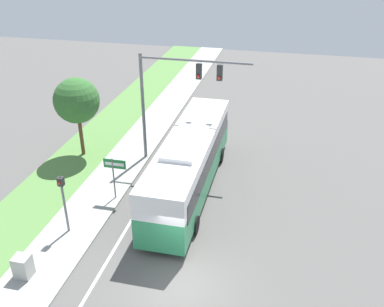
{
  "coord_description": "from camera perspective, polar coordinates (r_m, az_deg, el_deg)",
  "views": [
    {
      "loc": [
        3.58,
        -13.11,
        13.49
      ],
      "look_at": [
        -1.42,
        8.32,
        1.86
      ],
      "focal_mm": 40.0,
      "sensor_mm": 36.0,
      "label": 1
    }
  ],
  "objects": [
    {
      "name": "bus",
      "position": [
        23.94,
        -0.32,
        -0.84
      ],
      "size": [
        2.62,
        12.19,
        3.63
      ],
      "color": "#2D8956",
      "rests_on": "ground_plane"
    },
    {
      "name": "ground_plane",
      "position": [
        19.15,
        -1.59,
        -16.95
      ],
      "size": [
        80.0,
        80.0,
        0.0
      ],
      "primitive_type": "plane",
      "color": "#565451"
    },
    {
      "name": "roadside_tree",
      "position": [
        28.04,
        -15.13,
        6.8
      ],
      "size": [
        2.9,
        2.9,
        5.24
      ],
      "color": "brown",
      "rests_on": "grass_verge"
    },
    {
      "name": "signal_gantry",
      "position": [
        25.91,
        -2.53,
        8.72
      ],
      "size": [
        6.76,
        0.41,
        7.01
      ],
      "color": "slate",
      "rests_on": "ground_plane"
    },
    {
      "name": "sidewalk",
      "position": [
        21.16,
        -18.54,
        -13.32
      ],
      "size": [
        2.8,
        80.0,
        0.12
      ],
      "color": "#9E9E99",
      "rests_on": "ground_plane"
    },
    {
      "name": "street_sign",
      "position": [
        23.55,
        -10.33,
        -2.27
      ],
      "size": [
        1.27,
        0.08,
        2.59
      ],
      "color": "slate",
      "rests_on": "ground_plane"
    },
    {
      "name": "lane_divider_near",
      "position": [
        20.13,
        -11.92,
        -14.97
      ],
      "size": [
        0.14,
        30.0,
        0.01
      ],
      "color": "silver",
      "rests_on": "ground_plane"
    },
    {
      "name": "pedestrian_signal",
      "position": [
        21.38,
        -16.81,
        -5.46
      ],
      "size": [
        0.28,
        0.34,
        3.21
      ],
      "color": "slate",
      "rests_on": "ground_plane"
    },
    {
      "name": "utility_cabinet",
      "position": [
        20.31,
        -21.62,
        -13.82
      ],
      "size": [
        0.7,
        0.63,
        1.03
      ],
      "color": "#A8A8A3",
      "rests_on": "sidewalk"
    }
  ]
}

